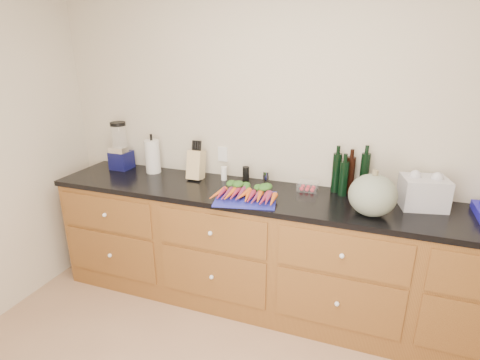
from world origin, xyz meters
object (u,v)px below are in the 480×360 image
at_px(knife_block, 196,165).
at_px(squash, 373,195).
at_px(carrots, 247,193).
at_px(blender_appliance, 120,149).
at_px(paper_towel, 153,156).
at_px(cutting_board, 246,199).
at_px(tomato_box, 308,186).

bearing_deg(knife_block, squash, -11.06).
bearing_deg(squash, carrots, 179.97).
distance_m(blender_appliance, paper_towel, 0.32).
xyz_separation_m(blender_appliance, paper_towel, (0.32, 0.00, -0.04)).
xyz_separation_m(cutting_board, carrots, (0.00, 0.03, 0.03)).
bearing_deg(cutting_board, tomato_box, 41.26).
distance_m(paper_towel, tomato_box, 1.33).
height_order(carrots, squash, squash).
bearing_deg(knife_block, cutting_board, -29.58).
xyz_separation_m(squash, knife_block, (-1.36, 0.27, -0.02)).
bearing_deg(squash, paper_towel, 170.87).
height_order(cutting_board, squash, squash).
relative_size(carrots, knife_block, 1.94).
distance_m(paper_towel, knife_block, 0.42).
bearing_deg(tomato_box, carrots, -141.89).
bearing_deg(blender_appliance, knife_block, -1.38).
bearing_deg(paper_towel, blender_appliance, -179.60).
height_order(squash, blender_appliance, blender_appliance).
relative_size(cutting_board, blender_appliance, 1.02).
relative_size(cutting_board, tomato_box, 2.87).
bearing_deg(carrots, squash, -0.03).
height_order(squash, tomato_box, squash).
height_order(paper_towel, tomato_box, paper_towel).
relative_size(blender_appliance, paper_towel, 1.47).
bearing_deg(cutting_board, carrots, 90.00).
height_order(cutting_board, paper_towel, paper_towel).
xyz_separation_m(carrots, paper_towel, (-0.95, 0.29, 0.10)).
distance_m(cutting_board, squash, 0.84).
distance_m(cutting_board, blender_appliance, 1.32).
relative_size(cutting_board, paper_towel, 1.50).
height_order(cutting_board, knife_block, knife_block).
height_order(cutting_board, blender_appliance, blender_appliance).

